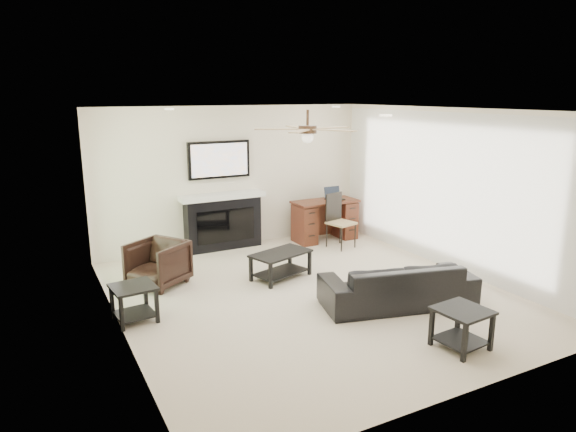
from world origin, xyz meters
name	(u,v)px	position (x,y,z in m)	size (l,w,h in m)	color
room_shell	(320,172)	(0.19, 0.08, 1.68)	(5.50, 5.54, 2.52)	beige
sofa	(398,284)	(0.84, -0.83, 0.29)	(1.98, 0.77, 0.58)	black
armchair	(158,264)	(-1.76, 1.32, 0.33)	(0.70, 0.72, 0.66)	black
coffee_table	(281,265)	(-0.06, 0.77, 0.20)	(0.90, 0.50, 0.40)	black
end_table_near	(461,329)	(0.69, -2.08, 0.23)	(0.52, 0.52, 0.45)	black
end_table_left	(134,303)	(-2.31, 0.27, 0.23)	(0.50, 0.50, 0.45)	black
fireplace_unit	(223,196)	(-0.28, 2.58, 0.95)	(1.52, 0.34, 1.91)	black
desk	(325,220)	(1.61, 2.22, 0.38)	(1.22, 0.56, 0.76)	#391E0E
desk_chair	(341,221)	(1.61, 1.67, 0.48)	(0.42, 0.44, 0.97)	black
laptop	(335,194)	(1.81, 2.20, 0.88)	(0.33, 0.24, 0.23)	black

